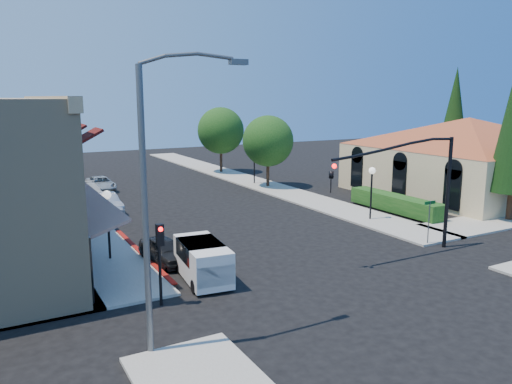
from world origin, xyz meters
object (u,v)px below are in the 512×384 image
parked_car_a (165,250)px  parked_car_c (90,191)px  street_tree_a (268,141)px  secondary_signal (160,249)px  lamppost_left_near (107,207)px  lamppost_left_far (64,171)px  lamppost_right_far (254,155)px  signal_mast_arm (420,176)px  street_tree_b (221,131)px  cobra_streetlight (155,191)px  lamppost_right_near (372,180)px  street_name_sign (429,215)px  conifer_far (454,114)px  white_van (203,259)px  parked_car_b (107,203)px  parked_car_d (101,184)px

parked_car_a → parked_car_c: bearing=82.6°
street_tree_a → secondary_signal: (-16.80, -20.59, -1.88)m
lamppost_left_near → lamppost_left_far: (0.00, 14.00, 0.00)m
lamppost_left_far → lamppost_right_far: (17.00, 2.00, 0.00)m
signal_mast_arm → lamppost_left_near: signal_mast_arm is taller
lamppost_right_far → parked_car_c: bearing=176.1°
street_tree_a → secondary_signal: street_tree_a is taller
street_tree_b → cobra_streetlight: size_ratio=0.75×
lamppost_right_near → parked_car_a: lamppost_right_near is taller
lamppost_right_far → lamppost_left_near: bearing=-136.7°
signal_mast_arm → lamppost_left_far: bearing=125.0°
cobra_streetlight → street_name_sign: size_ratio=3.72×
cobra_streetlight → lamppost_left_far: 24.14m
secondary_signal → lamppost_left_near: 6.63m
street_tree_b → street_name_sign: (-1.30, -29.80, -2.85)m
street_name_sign → lamppost_left_near: bearing=160.1°
secondary_signal → lamppost_left_far: (-0.50, 20.59, 0.42)m
lamppost_right_far → parked_car_a: (-14.70, -17.62, -2.11)m
cobra_streetlight → lamppost_right_far: cobra_streetlight is taller
signal_mast_arm → lamppost_left_far: signal_mast_arm is taller
cobra_streetlight → lamppost_left_near: size_ratio=2.61×
secondary_signal → lamppost_left_near: size_ratio=0.93×
conifer_far → parked_car_c: (-34.20, 7.00, -5.80)m
parked_car_a → parked_car_c: size_ratio=0.95×
parked_car_c → street_tree_b: bearing=24.2°
conifer_far → secondary_signal: conifer_far is taller
lamppost_right_near → lamppost_right_far: 16.00m
white_van → lamppost_left_near: bearing=121.8°
lamppost_left_far → conifer_far: bearing=-6.3°
street_tree_a → lamppost_right_far: 2.49m
lamppost_right_far → lamppost_left_far: bearing=-173.3°
parked_car_c → lamppost_left_far: bearing=-128.3°
street_tree_a → lamppost_left_near: (-17.30, -14.00, -1.46)m
secondary_signal → parked_car_a: 5.55m
conifer_far → white_van: size_ratio=2.73×
street_tree_b → parked_car_c: (-15.00, -7.00, -3.98)m
parked_car_b → street_name_sign: bearing=-54.1°
signal_mast_arm → parked_car_d: size_ratio=1.83×
secondary_signal → lamppost_right_near: lamppost_right_near is taller
secondary_signal → parked_car_b: size_ratio=0.83×
lamppost_left_far → parked_car_b: 4.31m
street_tree_a → white_van: size_ratio=1.61×
lamppost_left_near → parked_car_b: lamppost_left_near is taller
street_tree_a → signal_mast_arm: 20.71m
signal_mast_arm → white_van: signal_mast_arm is taller
cobra_streetlight → lamppost_left_far: bearing=88.5°
lamppost_left_near → lamppost_right_near: (17.00, 0.00, 0.00)m
lamppost_left_near → secondary_signal: bearing=-85.7°
street_tree_a → white_van: street_tree_a is taller
signal_mast_arm → lamppost_right_near: 7.15m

